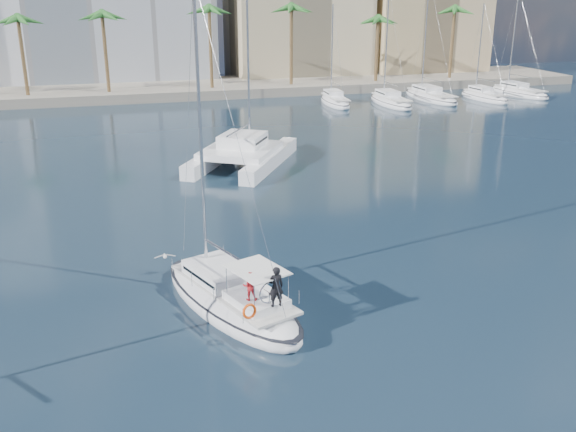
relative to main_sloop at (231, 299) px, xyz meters
name	(u,v)px	position (x,y,z in m)	size (l,w,h in m)	color
ground	(279,285)	(2.67, 1.74, -0.49)	(160.00, 160.00, 0.00)	black
quay	(159,90)	(2.67, 62.74, 0.11)	(120.00, 14.00, 1.20)	gray
building_beige	(297,12)	(24.67, 71.74, 9.51)	(20.00, 14.00, 20.00)	#C8B68F
building_tan_right	(423,18)	(44.67, 69.74, 8.51)	(18.00, 12.00, 18.00)	tan
palm_centre	(157,15)	(2.67, 58.74, 9.79)	(3.60, 3.60, 12.30)	brown
palm_right	(408,13)	(36.67, 58.74, 9.79)	(3.60, 3.60, 12.30)	brown
main_sloop	(231,299)	(0.00, 0.00, 0.00)	(6.39, 10.34, 14.66)	white
catamaran	(242,151)	(5.72, 23.98, 0.65)	(11.07, 12.94, 17.00)	white
seagull	(165,256)	(-2.42, 4.28, 0.56)	(1.03, 0.44, 0.19)	silver
moored_yacht_a	(335,104)	(22.67, 48.74, -0.49)	(2.72, 9.35, 11.90)	white
moored_yacht_b	(390,105)	(29.17, 46.74, -0.49)	(3.14, 10.78, 13.72)	white
moored_yacht_c	(431,100)	(35.67, 48.74, -0.49)	(3.55, 12.21, 15.54)	white
moored_yacht_d	(484,100)	(42.17, 46.74, -0.49)	(2.72, 9.35, 11.90)	white
moored_yacht_e	(519,95)	(48.67, 48.74, -0.49)	(3.14, 10.78, 13.72)	white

